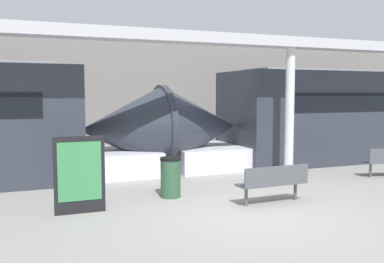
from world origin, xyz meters
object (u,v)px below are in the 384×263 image
at_px(poster_board, 80,175).
at_px(support_column_near, 290,113).
at_px(train_left, 374,116).
at_px(bench_near, 274,181).
at_px(trash_bin, 171,177).

xyz_separation_m(poster_board, support_column_near, (6.03, 1.71, 1.05)).
relative_size(train_left, bench_near, 10.42).
xyz_separation_m(train_left, trash_bin, (-9.24, -3.34, -1.05)).
bearing_deg(bench_near, poster_board, 166.50).
bearing_deg(trash_bin, train_left, 19.86).
height_order(bench_near, poster_board, poster_board).
bearing_deg(poster_board, trash_bin, 16.17).
distance_m(poster_board, support_column_near, 6.36).
distance_m(train_left, bench_near, 8.80).
height_order(train_left, poster_board, train_left).
distance_m(bench_near, support_column_near, 3.49).
relative_size(bench_near, poster_board, 1.05).
height_order(train_left, trash_bin, train_left).
distance_m(bench_near, poster_board, 4.05).
height_order(bench_near, support_column_near, support_column_near).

